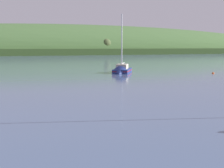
{
  "coord_description": "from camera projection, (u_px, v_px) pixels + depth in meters",
  "views": [
    {
      "loc": [
        -24.58,
        -2.66,
        6.07
      ],
      "look_at": [
        -7.81,
        32.07,
        1.66
      ],
      "focal_mm": 52.8,
      "sensor_mm": 36.0,
      "label": 1
    }
  ],
  "objects": [
    {
      "name": "sailboat_far_left",
      "position": [
        122.0,
        72.0,
        75.21
      ],
      "size": [
        8.17,
        9.44,
        14.91
      ],
      "rotation": [
        0.0,
        0.0,
        4.08
      ],
      "color": "navy",
      "rests_on": "ground"
    },
    {
      "name": "mooring_buoy_midchannel",
      "position": [
        213.0,
        74.0,
        73.89
      ],
      "size": [
        0.59,
        0.59,
        0.67
      ],
      "color": "#EA5B19",
      "rests_on": "ground"
    },
    {
      "name": "far_shoreline_hill",
      "position": [
        71.0,
        54.0,
        261.55
      ],
      "size": [
        608.53,
        98.7,
        47.01
      ],
      "rotation": [
        0.0,
        0.0,
        -0.06
      ],
      "color": "#314A21",
      "rests_on": "ground"
    }
  ]
}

